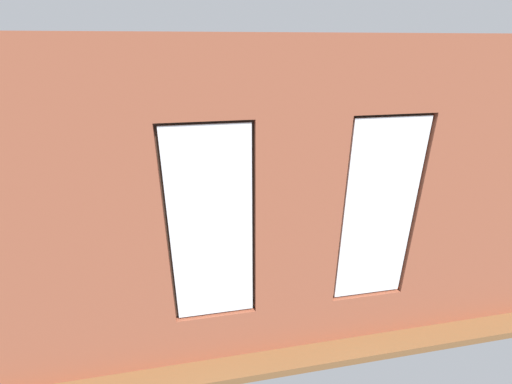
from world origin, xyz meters
The scene contains 21 objects.
ground_plane centered at (0.00, 0.00, -0.05)m, with size 7.22×5.42×0.10m, color brown.
brick_wall_with_windows centered at (0.00, 2.33, 1.71)m, with size 6.62×0.30×3.44m.
white_wall_right centered at (3.26, 0.20, 1.72)m, with size 0.10×4.42×3.44m, color white.
couch_by_window centered at (0.69, 1.68, 0.33)m, with size 2.00×0.87×0.80m.
couch_left centered at (-2.61, -0.08, 0.33)m, with size 1.01×1.96×0.80m.
coffee_table centered at (0.25, -0.24, 0.39)m, with size 1.28×0.76×0.45m.
cup_ceramic centered at (0.63, -0.12, 0.50)m, with size 0.07×0.07×0.09m, color #33567F.
candle_jar centered at (-0.11, -0.37, 0.51)m, with size 0.08×0.08×0.11m, color #B7333D.
table_plant_small centered at (0.41, -0.33, 0.57)m, with size 0.13×0.13×0.22m.
remote_black centered at (0.15, -0.12, 0.46)m, with size 0.05×0.17×0.02m, color black.
remote_silver centered at (0.25, -0.24, 0.46)m, with size 0.05×0.17×0.02m, color #B2B2B7.
media_console centered at (2.96, -0.38, 0.23)m, with size 1.20×0.42×0.45m, color black.
tv_flatscreen centered at (2.96, -0.38, 0.78)m, with size 0.92×0.20×0.66m.
papasan_chair centered at (1.02, -1.25, 0.45)m, with size 1.16×1.16×0.71m.
potted_plant_near_tv centered at (2.41, 0.67, 0.60)m, with size 0.65×0.65×0.88m.
potted_plant_between_couches centered at (-0.76, 1.63, 0.66)m, with size 0.82×0.77×1.07m.
potted_plant_by_left_couch centered at (-2.21, -1.48, 0.33)m, with size 0.37×0.37×0.48m.
potted_plant_corner_near_left centered at (-2.77, -1.71, 0.82)m, with size 0.74×0.73×1.25m.
potted_plant_mid_room_small centered at (-1.02, -0.85, 0.39)m, with size 0.35×0.35×0.58m.
potted_plant_beside_window_right centered at (2.48, 1.78, 0.81)m, with size 0.93×0.97×1.28m.
potted_plant_corner_far_left centered at (-2.76, 1.78, 0.73)m, with size 0.85×0.85×1.06m.
Camera 1 is at (0.99, 5.31, 3.36)m, focal length 24.00 mm.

